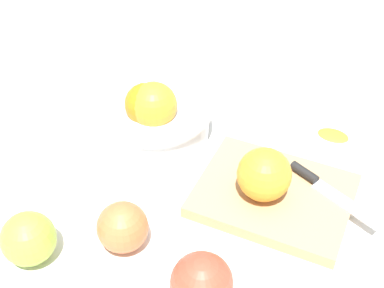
% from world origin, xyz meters
% --- Properties ---
extents(ground_plane, '(2.40, 2.40, 0.00)m').
position_xyz_m(ground_plane, '(0.00, 0.00, 0.00)').
color(ground_plane, silver).
extents(bowl, '(0.19, 0.19, 0.11)m').
position_xyz_m(bowl, '(-0.13, 0.07, 0.04)').
color(bowl, silver).
rests_on(bowl, ground_plane).
extents(cutting_board, '(0.23, 0.18, 0.02)m').
position_xyz_m(cutting_board, '(0.09, -0.00, 0.01)').
color(cutting_board, tan).
rests_on(cutting_board, ground_plane).
extents(orange_on_board, '(0.08, 0.08, 0.08)m').
position_xyz_m(orange_on_board, '(0.08, -0.01, 0.06)').
color(orange_on_board, orange).
rests_on(orange_on_board, cutting_board).
extents(knife, '(0.15, 0.09, 0.01)m').
position_xyz_m(knife, '(0.15, 0.03, 0.02)').
color(knife, silver).
rests_on(knife, cutting_board).
extents(apple_front_left, '(0.07, 0.07, 0.07)m').
position_xyz_m(apple_front_left, '(-0.08, -0.15, 0.03)').
color(apple_front_left, '#CC6638').
rests_on(apple_front_left, ground_plane).
extents(apple_front_right, '(0.08, 0.08, 0.08)m').
position_xyz_m(apple_front_right, '(0.05, -0.20, 0.04)').
color(apple_front_right, '#D6422D').
rests_on(apple_front_right, ground_plane).
extents(apple_front_left_2, '(0.07, 0.07, 0.07)m').
position_xyz_m(apple_front_left_2, '(-0.18, -0.21, 0.04)').
color(apple_front_left_2, '#8EB738').
rests_on(apple_front_left_2, ground_plane).
extents(citrus_peel, '(0.05, 0.04, 0.01)m').
position_xyz_m(citrus_peel, '(0.15, 0.18, 0.00)').
color(citrus_peel, orange).
rests_on(citrus_peel, ground_plane).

